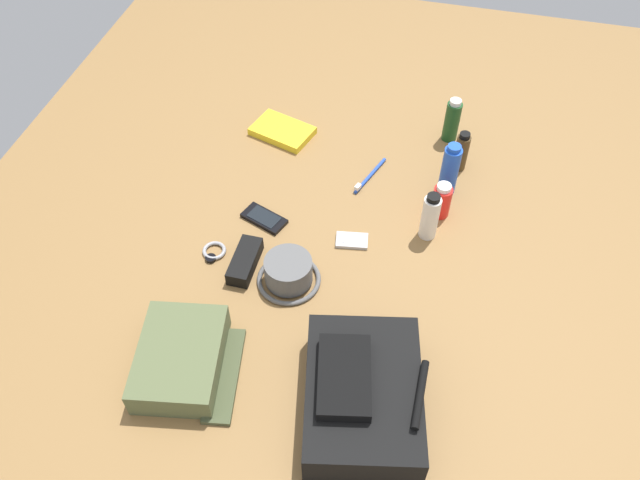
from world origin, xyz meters
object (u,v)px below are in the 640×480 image
toiletry_pouch (183,359)px  cell_phone (264,218)px  backpack (362,395)px  bucket_hat (288,273)px  paperback_novel (282,131)px  toothbrush (368,177)px  sunscreen_spray (441,200)px  cologne_bottle (461,152)px  toothpaste_tube (430,217)px  media_player (352,240)px  deodorant_spray (450,170)px  wristwatch (214,252)px  sunglasses_case (245,261)px  shampoo_bottle (452,121)px

toiletry_pouch → cell_phone: size_ratio=2.06×
backpack → bucket_hat: 0.38m
paperback_novel → toothbrush: (0.13, 0.30, -0.00)m
sunscreen_spray → cologne_bottle: bearing=171.0°
backpack → toothpaste_tube: toothpaste_tube is taller
sunscreen_spray → media_player: 0.27m
cologne_bottle → deodorant_spray: deodorant_spray is taller
paperback_novel → cell_phone: size_ratio=1.52×
toothpaste_tube → wristwatch: toothpaste_tube is taller
toothpaste_tube → deodorant_spray: bearing=170.7°
media_player → toothbrush: size_ratio=0.56×
toiletry_pouch → deodorant_spray: bearing=144.4°
paperback_novel → cell_phone: (0.36, 0.05, -0.00)m
wristwatch → deodorant_spray: bearing=124.0°
cell_phone → sunglasses_case: (0.16, 0.00, 0.01)m
cologne_bottle → wristwatch: size_ratio=1.80×
shampoo_bottle → cologne_bottle: bearing=18.8°
cell_phone → media_player: 0.25m
toothbrush → sunglasses_case: size_ratio=1.15×
wristwatch → sunglasses_case: sunglasses_case is taller
toiletry_pouch → toothpaste_tube: size_ratio=1.89×
sunscreen_spray → paperback_novel: sunscreen_spray is taller
media_player → wristwatch: same height
toothpaste_tube → cell_phone: bearing=-82.8°
media_player → sunglasses_case: sunglasses_case is taller
wristwatch → toothbrush: (-0.37, 0.34, 0.00)m
deodorant_spray → wristwatch: deodorant_spray is taller
sunscreen_spray → cell_phone: (0.14, -0.46, -0.04)m
shampoo_bottle → media_player: (0.48, -0.20, -0.06)m
bucket_hat → sunscreen_spray: bearing=133.7°
bucket_hat → toothbrush: size_ratio=1.00×
toiletry_pouch → deodorant_spray: size_ratio=1.67×
toiletry_pouch → cologne_bottle: cologne_bottle is taller
toothpaste_tube → toiletry_pouch: bearing=-42.1°
sunscreen_spray → paperback_novel: 0.56m
wristwatch → toothbrush: size_ratio=0.44×
toothpaste_tube → sunglasses_case: (0.22, -0.44, -0.05)m
deodorant_spray → sunscreen_spray: (0.09, -0.01, -0.03)m
bucket_hat → toothbrush: bucket_hat is taller
shampoo_bottle → media_player: 0.52m
deodorant_spray → paperback_novel: (-0.13, -0.52, -0.07)m
cell_phone → toothbrush: size_ratio=0.83×
backpack → bucket_hat: (-0.29, -0.24, -0.02)m
paperback_novel → sunglasses_case: 0.53m
toothbrush → shampoo_bottle: bearing=138.9°
sunscreen_spray → paperback_novel: (-0.22, -0.51, -0.04)m
toiletry_pouch → cell_phone: toiletry_pouch is taller
toothpaste_tube → sunglasses_case: bearing=-63.3°
bucket_hat → wristwatch: 0.22m
backpack → media_player: bearing=-165.5°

